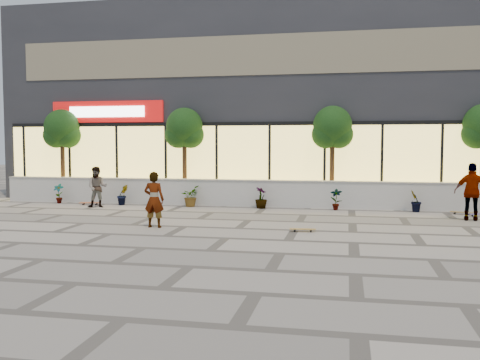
% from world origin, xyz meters
% --- Properties ---
extents(ground, '(80.00, 80.00, 0.00)m').
position_xyz_m(ground, '(0.00, 0.00, 0.00)').
color(ground, '#A69B90').
rests_on(ground, ground).
extents(planter_wall, '(22.00, 0.42, 1.04)m').
position_xyz_m(planter_wall, '(0.00, 7.00, 0.52)').
color(planter_wall, silver).
rests_on(planter_wall, ground).
extents(retail_building, '(24.00, 9.17, 8.50)m').
position_xyz_m(retail_building, '(-0.00, 12.49, 4.25)').
color(retail_building, '#27282D').
rests_on(retail_building, ground).
extents(shrub_a, '(0.43, 0.29, 0.81)m').
position_xyz_m(shrub_a, '(-8.50, 6.45, 0.41)').
color(shrub_a, black).
rests_on(shrub_a, ground).
extents(shrub_b, '(0.57, 0.57, 0.81)m').
position_xyz_m(shrub_b, '(-5.70, 6.45, 0.41)').
color(shrub_b, black).
rests_on(shrub_b, ground).
extents(shrub_c, '(0.68, 0.77, 0.81)m').
position_xyz_m(shrub_c, '(-2.90, 6.45, 0.41)').
color(shrub_c, black).
rests_on(shrub_c, ground).
extents(shrub_d, '(0.64, 0.64, 0.81)m').
position_xyz_m(shrub_d, '(-0.10, 6.45, 0.41)').
color(shrub_d, black).
rests_on(shrub_d, ground).
extents(shrub_e, '(0.46, 0.35, 0.81)m').
position_xyz_m(shrub_e, '(2.70, 6.45, 0.41)').
color(shrub_e, black).
rests_on(shrub_e, ground).
extents(shrub_f, '(0.55, 0.57, 0.81)m').
position_xyz_m(shrub_f, '(5.50, 6.45, 0.41)').
color(shrub_f, black).
rests_on(shrub_f, ground).
extents(tree_west, '(1.60, 1.50, 3.92)m').
position_xyz_m(tree_west, '(-9.00, 7.70, 2.99)').
color(tree_west, '#442618').
rests_on(tree_west, ground).
extents(tree_midwest, '(1.60, 1.50, 3.92)m').
position_xyz_m(tree_midwest, '(-3.50, 7.70, 2.99)').
color(tree_midwest, '#442618').
rests_on(tree_midwest, ground).
extents(tree_mideast, '(1.60, 1.50, 3.92)m').
position_xyz_m(tree_mideast, '(2.50, 7.70, 2.99)').
color(tree_mideast, '#442618').
rests_on(tree_mideast, ground).
extents(skater_center, '(0.61, 0.40, 1.65)m').
position_xyz_m(skater_center, '(-2.46, 1.33, 0.82)').
color(skater_center, silver).
rests_on(skater_center, ground).
extents(skater_left, '(0.88, 0.76, 1.57)m').
position_xyz_m(skater_left, '(-6.30, 5.47, 0.78)').
color(skater_left, tan).
rests_on(skater_left, ground).
extents(skater_right_near, '(1.15, 0.66, 1.84)m').
position_xyz_m(skater_right_near, '(7.00, 4.61, 0.92)').
color(skater_right_near, silver).
rests_on(skater_right_near, ground).
extents(skateboard_center, '(0.74, 0.24, 0.09)m').
position_xyz_m(skateboard_center, '(1.89, 1.41, 0.07)').
color(skateboard_center, olive).
rests_on(skateboard_center, ground).
extents(skateboard_left, '(0.86, 0.37, 0.10)m').
position_xyz_m(skateboard_left, '(-6.99, 6.20, 0.08)').
color(skateboard_left, '#BA5222').
rests_on(skateboard_left, ground).
extents(skateboard_right_near, '(0.77, 0.44, 0.09)m').
position_xyz_m(skateboard_right_near, '(7.00, 6.10, 0.08)').
color(skateboard_right_near, olive).
rests_on(skateboard_right_near, ground).
extents(skateboard_right_far, '(0.79, 0.51, 0.09)m').
position_xyz_m(skateboard_right_far, '(7.50, 5.71, 0.08)').
color(skateboard_right_far, '#544A88').
rests_on(skateboard_right_far, ground).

